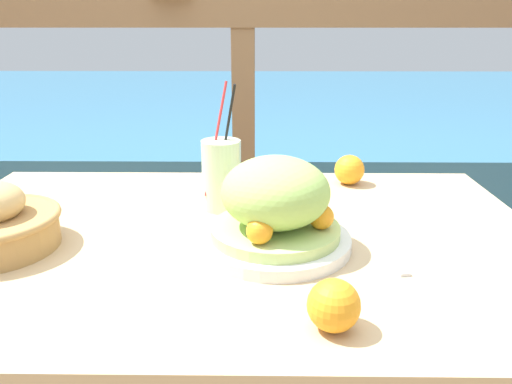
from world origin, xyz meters
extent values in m
cube|color=tan|center=(0.00, 0.00, 0.70)|extent=(1.10, 0.73, 0.04)
cube|color=tan|center=(-0.49, 0.30, 0.34)|extent=(0.06, 0.06, 0.68)
cube|color=tan|center=(0.49, 0.30, 0.34)|extent=(0.06, 0.06, 0.68)
cube|color=brown|center=(0.00, 0.78, 1.09)|extent=(2.80, 0.08, 0.09)
cube|color=brown|center=(0.00, 0.78, 0.52)|extent=(0.07, 0.07, 1.05)
cube|color=teal|center=(0.00, 3.28, 0.25)|extent=(12.00, 4.00, 0.49)
cylinder|color=silver|center=(0.08, -0.05, 0.73)|extent=(0.25, 0.25, 0.02)
cylinder|color=#B7D17A|center=(0.08, -0.05, 0.75)|extent=(0.21, 0.21, 0.02)
ellipsoid|color=#9EC660|center=(0.08, -0.05, 0.81)|extent=(0.17, 0.17, 0.11)
sphere|color=orange|center=(0.15, -0.06, 0.78)|extent=(0.04, 0.04, 0.04)
sphere|color=orange|center=(0.03, 0.00, 0.78)|extent=(0.04, 0.04, 0.04)
sphere|color=orange|center=(0.06, -0.12, 0.78)|extent=(0.04, 0.04, 0.04)
cylinder|color=beige|center=(-0.02, 0.13, 0.79)|extent=(0.08, 0.08, 0.14)
cylinder|color=red|center=(-0.03, 0.13, 0.86)|extent=(0.05, 0.07, 0.21)
cylinder|color=black|center=(-0.01, 0.13, 0.86)|extent=(0.05, 0.06, 0.21)
cube|color=silver|center=(0.25, -0.06, 0.72)|extent=(0.04, 0.18, 0.00)
sphere|color=orange|center=(0.14, -0.28, 0.75)|extent=(0.06, 0.06, 0.06)
sphere|color=orange|center=(0.25, 0.28, 0.75)|extent=(0.07, 0.07, 0.07)
camera|label=1|loc=(0.06, -0.79, 1.07)|focal=35.00mm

